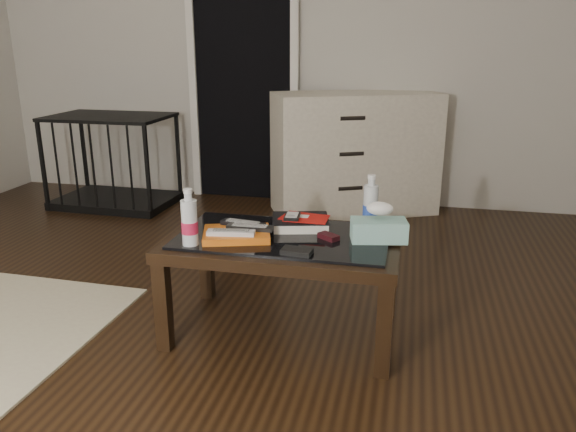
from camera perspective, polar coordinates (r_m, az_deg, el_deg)
name	(u,v)px	position (r m, az deg, el deg)	size (l,w,h in m)	color
ground	(170,352)	(2.51, -11.89, -13.40)	(5.00, 5.00, 0.00)	black
doorway	(243,72)	(4.61, -4.55, 14.41)	(0.90, 0.08, 2.07)	black
coffee_table	(283,249)	(2.45, -0.48, -3.39)	(1.00, 0.60, 0.46)	black
dresser	(355,154)	(4.27, 6.79, 6.32)	(1.30, 0.96, 0.90)	silver
pet_crate	(115,176)	(4.68, -17.20, 3.89)	(0.92, 0.63, 0.71)	black
magazines	(237,234)	(2.41, -5.24, -1.86)	(0.28, 0.21, 0.03)	#CD5E13
remote_silver	(231,232)	(2.35, -5.82, -1.66)	(0.20, 0.05, 0.02)	silver
remote_black_front	(250,227)	(2.41, -3.89, -1.14)	(0.20, 0.05, 0.02)	black
remote_black_back	(243,223)	(2.46, -4.60, -0.75)	(0.20, 0.05, 0.02)	black
textbook	(300,222)	(2.52, 1.27, -0.66)	(0.25, 0.20, 0.05)	black
dvd_mailers	(303,217)	(2.52, 1.54, -0.09)	(0.19, 0.14, 0.01)	red
ipod	(292,216)	(2.49, 0.42, -0.01)	(0.06, 0.10, 0.02)	black
flip_phone	(329,237)	(2.39, 4.14, -2.09)	(0.09, 0.05, 0.02)	black
wallet	(297,251)	(2.22, 0.90, -3.61)	(0.12, 0.07, 0.02)	black
water_bottle_left	(189,217)	(2.32, -10.00, -0.11)	(0.07, 0.07, 0.24)	silver
water_bottle_right	(371,201)	(2.54, 8.40, 1.53)	(0.07, 0.07, 0.24)	silver
tissue_box	(379,230)	(2.38, 9.20, -1.43)	(0.23, 0.12, 0.09)	teal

